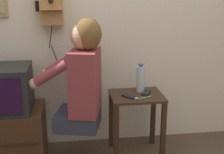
{
  "coord_description": "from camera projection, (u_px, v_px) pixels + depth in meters",
  "views": [
    {
      "loc": [
        -0.27,
        -1.67,
        1.51
      ],
      "look_at": [
        0.08,
        0.82,
        0.77
      ],
      "focal_mm": 50.0,
      "sensor_mm": 36.0,
      "label": 1
    }
  ],
  "objects": [
    {
      "name": "wall_back",
      "position": [
        98.0,
        12.0,
        2.84
      ],
      "size": [
        6.8,
        0.05,
        2.55
      ],
      "color": "silver",
      "rests_on": "ground_plane"
    },
    {
      "name": "side_table",
      "position": [
        136.0,
        110.0,
        2.79
      ],
      "size": [
        0.46,
        0.39,
        0.58
      ],
      "color": "#382316",
      "rests_on": "ground_plane"
    },
    {
      "name": "person",
      "position": [
        82.0,
        76.0,
        2.57
      ],
      "size": [
        0.62,
        0.49,
        0.94
      ],
      "rotation": [
        0.0,
        0.0,
        1.33
      ],
      "color": "#2D3347",
      "rests_on": "ground_plane"
    },
    {
      "name": "tv_stand",
      "position": [
        4.0,
        135.0,
        2.73
      ],
      "size": [
        0.7,
        0.47,
        0.49
      ],
      "color": "#422819",
      "rests_on": "ground_plane"
    },
    {
      "name": "wall_phone_antique",
      "position": [
        51.0,
        3.0,
        2.69
      ],
      "size": [
        0.24,
        0.18,
        0.77
      ],
      "color": "#AD7A47"
    },
    {
      "name": "cell_phone_held",
      "position": [
        129.0,
        96.0,
        2.69
      ],
      "size": [
        0.12,
        0.14,
        0.01
      ],
      "rotation": [
        0.0,
        0.0,
        0.63
      ],
      "color": "black",
      "rests_on": "side_table"
    },
    {
      "name": "cell_phone_spare",
      "position": [
        146.0,
        93.0,
        2.78
      ],
      "size": [
        0.11,
        0.14,
        0.01
      ],
      "rotation": [
        0.0,
        0.0,
        -0.51
      ],
      "color": "black",
      "rests_on": "side_table"
    },
    {
      "name": "water_bottle",
      "position": [
        141.0,
        79.0,
        2.81
      ],
      "size": [
        0.08,
        0.08,
        0.25
      ],
      "color": "silver",
      "rests_on": "side_table"
    },
    {
      "name": "toothbrush",
      "position": [
        142.0,
        98.0,
        2.65
      ],
      "size": [
        0.16,
        0.07,
        0.02
      ],
      "rotation": [
        0.0,
        0.0,
        1.95
      ],
      "color": "#4CBF66",
      "rests_on": "side_table"
    }
  ]
}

